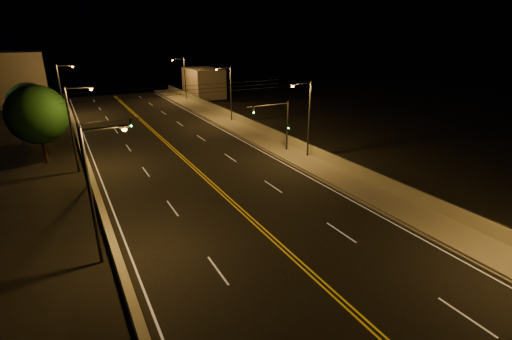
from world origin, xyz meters
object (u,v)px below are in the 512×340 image
streetlight_1 (307,115)px  streetlight_2 (229,90)px  tree_0 (38,115)px  tree_1 (29,103)px  streetlight_3 (183,76)px  traffic_signal_right (279,121)px  streetlight_6 (62,88)px  streetlight_5 (74,123)px  traffic_signal_left (94,144)px  streetlight_4 (95,187)px

streetlight_1 → streetlight_2: 19.44m
tree_0 → tree_1: 11.79m
streetlight_2 → streetlight_3: size_ratio=1.00×
tree_0 → tree_1: size_ratio=1.14×
traffic_signal_right → streetlight_6: bearing=122.4°
streetlight_3 → traffic_signal_right: (-1.53, -38.05, -1.08)m
streetlight_5 → traffic_signal_left: bearing=-75.2°
streetlight_2 → streetlight_3: bearing=90.0°
streetlight_2 → traffic_signal_left: size_ratio=1.41×
streetlight_2 → tree_0: (-24.39, -7.77, 0.27)m
streetlight_1 → tree_0: 27.04m
streetlight_1 → streetlight_3: size_ratio=1.00×
streetlight_2 → traffic_signal_left: (-20.25, -16.58, -1.08)m
streetlight_5 → tree_0: (-3.00, 4.53, 0.27)m
streetlight_5 → tree_1: size_ratio=1.17×
streetlight_6 → streetlight_3: bearing=17.4°
streetlight_6 → tree_0: streetlight_6 is taller
tree_0 → tree_1: bearing=95.7°
traffic_signal_left → tree_1: tree_1 is taller
tree_0 → tree_1: tree_0 is taller
streetlight_2 → streetlight_5: same height
streetlight_5 → traffic_signal_left: size_ratio=1.41×
streetlight_3 → streetlight_1: bearing=-90.0°
tree_0 → streetlight_3: bearing=50.2°
streetlight_6 → tree_1: bearing=-111.1°
tree_1 → streetlight_4: bearing=-82.9°
streetlight_3 → streetlight_4: (-21.38, -50.96, 0.00)m
streetlight_5 → streetlight_4: bearing=-90.0°
streetlight_3 → traffic_signal_right: 38.09m
streetlight_3 → traffic_signal_right: size_ratio=1.41×
streetlight_1 → streetlight_5: same height
streetlight_5 → traffic_signal_right: streetlight_5 is taller
traffic_signal_right → tree_0: (-22.85, 8.81, 1.35)m
streetlight_1 → tree_1: bearing=137.5°
streetlight_6 → tree_0: size_ratio=1.02×
streetlight_3 → streetlight_6: bearing=-162.6°
streetlight_1 → streetlight_6: 40.33m
traffic_signal_left → tree_1: size_ratio=0.82×
streetlight_3 → streetlight_4: same height
traffic_signal_right → tree_1: (-24.02, 20.52, 0.72)m
streetlight_4 → streetlight_5: 17.19m
streetlight_6 → traffic_signal_right: (19.85, -31.33, -1.08)m
traffic_signal_left → tree_0: size_ratio=0.72×
streetlight_1 → tree_1: size_ratio=1.17×
streetlight_5 → streetlight_6: bearing=90.0°
streetlight_6 → traffic_signal_left: bearing=-87.9°
streetlight_4 → tree_1: 33.70m
streetlight_4 → streetlight_5: bearing=90.0°
traffic_signal_left → tree_0: (-4.13, 8.81, 1.35)m
streetlight_3 → traffic_signal_left: streetlight_3 is taller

